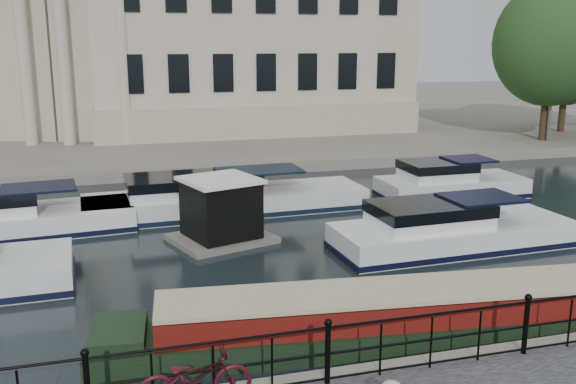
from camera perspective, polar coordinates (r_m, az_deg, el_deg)
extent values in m
plane|color=black|center=(13.92, 0.30, -14.12)|extent=(160.00, 160.00, 0.00)
cube|color=#6B665B|center=(51.34, -12.07, 6.18)|extent=(120.00, 42.00, 0.55)
sphere|color=black|center=(10.71, -17.63, -13.46)|extent=(0.14, 0.14, 0.14)
cylinder|color=black|center=(11.51, 3.54, -14.20)|extent=(0.10, 0.10, 1.10)
sphere|color=black|center=(11.25, 3.59, -11.48)|extent=(0.14, 0.14, 0.14)
cylinder|color=black|center=(13.28, 20.38, -11.16)|extent=(0.10, 0.10, 1.10)
sphere|color=black|center=(13.05, 20.59, -8.75)|extent=(0.14, 0.14, 0.14)
cylinder|color=black|center=(11.29, 3.58, -11.95)|extent=(24.00, 0.05, 0.05)
cylinder|color=black|center=(11.51, 3.54, -14.20)|extent=(24.00, 0.04, 0.04)
cylinder|color=black|center=(11.74, 3.51, -16.23)|extent=(24.00, 0.04, 0.04)
cube|color=#ADA38C|center=(45.85, -4.20, 14.72)|extent=(20.00, 14.00, 14.00)
cube|color=#9E937F|center=(46.10, -4.08, 7.25)|extent=(20.30, 14.30, 2.00)
cube|color=#ADA38C|center=(40.88, -16.17, 12.31)|extent=(5.73, 4.06, 11.00)
cylinder|color=#ADA38C|center=(38.04, -14.49, 11.47)|extent=(0.70, 0.70, 9.80)
cylinder|color=#ADA38C|center=(38.79, -19.35, 11.18)|extent=(0.70, 0.70, 9.80)
cube|color=#ADA38C|center=(42.57, -23.00, 11.82)|extent=(5.90, 4.56, 11.00)
cylinder|color=#ADA38C|center=(39.55, -22.39, 10.96)|extent=(0.70, 0.70, 9.80)
cylinder|color=#59595B|center=(41.22, 22.54, 9.75)|extent=(0.16, 0.16, 8.00)
sphere|color=#FFF2CC|center=(40.56, 23.82, 15.20)|extent=(0.24, 0.24, 0.24)
imported|color=#400B15|center=(11.01, -8.27, -16.00)|extent=(1.89, 0.66, 0.99)
cube|color=black|center=(14.72, 10.66, -12.31)|extent=(13.78, 3.29, 0.82)
cube|color=#61120D|center=(14.46, 10.77, -9.99)|extent=(11.04, 2.72, 0.64)
cube|color=tan|center=(14.31, 10.84, -8.51)|extent=(11.04, 2.77, 0.09)
cube|color=#6B665B|center=(21.19, -5.92, -4.22)|extent=(3.66, 3.33, 0.25)
cube|color=black|center=(20.90, -5.99, -1.47)|extent=(2.54, 2.54, 1.82)
cube|color=white|center=(20.68, -6.05, 1.07)|extent=(2.80, 2.80, 0.12)
cube|color=white|center=(21.11, 14.47, -4.23)|extent=(7.83, 2.95, 1.20)
cube|color=black|center=(21.13, 14.45, -4.44)|extent=(7.90, 2.98, 0.18)
cube|color=white|center=(20.39, 12.41, -2.24)|extent=(3.56, 2.30, 0.90)
cube|color=black|center=(21.26, 16.78, -0.47)|extent=(2.39, 1.94, 0.08)
cube|color=white|center=(23.67, -23.30, -3.00)|extent=(8.16, 3.40, 1.20)
cube|color=black|center=(23.69, -23.29, -3.19)|extent=(8.24, 3.43, 0.18)
cube|color=black|center=(23.33, -21.28, 0.38)|extent=(2.55, 2.08, 0.08)
cube|color=silver|center=(24.68, -5.42, -1.31)|extent=(10.75, 3.09, 1.20)
cube|color=black|center=(24.70, -5.41, -1.49)|extent=(10.86, 3.12, 0.18)
cube|color=silver|center=(24.25, -8.41, 0.40)|extent=(4.87, 2.40, 0.90)
cube|color=black|center=(24.68, -2.59, 1.95)|extent=(3.26, 2.02, 0.08)
cube|color=silver|center=(27.89, 14.31, 0.04)|extent=(6.09, 2.52, 1.20)
cube|color=black|center=(27.91, 14.30, -0.12)|extent=(6.15, 2.55, 0.18)
cube|color=silver|center=(27.36, 13.08, 1.68)|extent=(2.74, 2.07, 0.90)
cube|color=black|center=(28.00, 15.76, 2.82)|extent=(1.83, 1.76, 0.08)
cylinder|color=black|center=(41.68, 21.82, 6.42)|extent=(0.44, 0.44, 3.06)
ellipsoid|color=#1A4014|center=(41.46, 22.32, 12.11)|extent=(6.64, 6.64, 7.34)
sphere|color=#1A4014|center=(41.53, 23.22, 10.82)|extent=(4.89, 4.89, 4.89)
cylinder|color=black|center=(46.02, 23.20, 6.58)|extent=(0.44, 0.44, 2.60)
ellipsoid|color=#1D3811|center=(45.80, 23.61, 10.96)|extent=(5.66, 5.66, 6.25)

